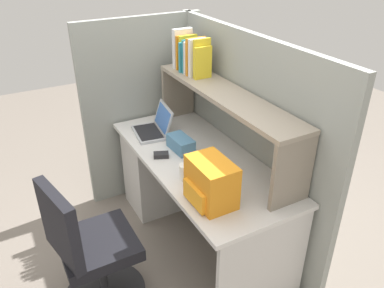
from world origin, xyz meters
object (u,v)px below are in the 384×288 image
object	(u,v)px
backpack	(210,183)
tissue_box	(181,144)
computer_mouse	(161,155)
paper_cup	(185,172)
laptop	(155,127)
office_chair	(91,256)

from	to	relation	value
backpack	tissue_box	xyz separation A→B (m)	(-0.62, 0.13, -0.08)
backpack	computer_mouse	distance (m)	0.60
paper_cup	computer_mouse	bearing A→B (deg)	-176.25
tissue_box	paper_cup	bearing A→B (deg)	-25.87
laptop	tissue_box	distance (m)	0.34
computer_mouse	office_chair	world-z (taller)	office_chair
tissue_box	laptop	bearing A→B (deg)	-172.84
laptop	computer_mouse	world-z (taller)	laptop
computer_mouse	office_chair	distance (m)	0.80
computer_mouse	backpack	bearing A→B (deg)	26.42
backpack	office_chair	world-z (taller)	backpack
laptop	tissue_box	size ratio (longest dim) A/B	1.56
backpack	computer_mouse	bearing A→B (deg)	-175.94
paper_cup	office_chair	bearing A→B (deg)	-88.32
computer_mouse	office_chair	bearing A→B (deg)	-39.49
backpack	office_chair	bearing A→B (deg)	-110.44
tissue_box	office_chair	distance (m)	0.96
paper_cup	tissue_box	xyz separation A→B (m)	(-0.34, 0.15, -0.00)
office_chair	computer_mouse	bearing A→B (deg)	-74.24
backpack	computer_mouse	world-z (taller)	backpack
backpack	office_chair	xyz separation A→B (m)	(-0.25, -0.68, -0.46)
tissue_box	office_chair	world-z (taller)	office_chair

